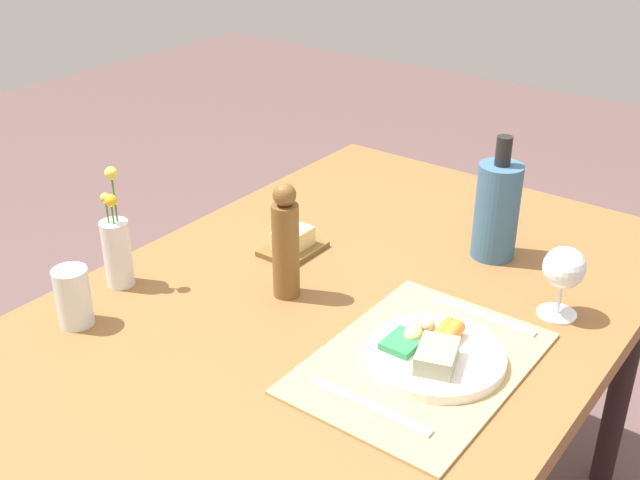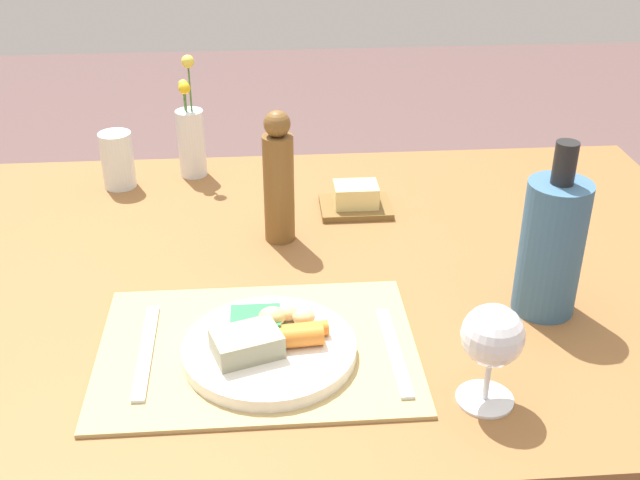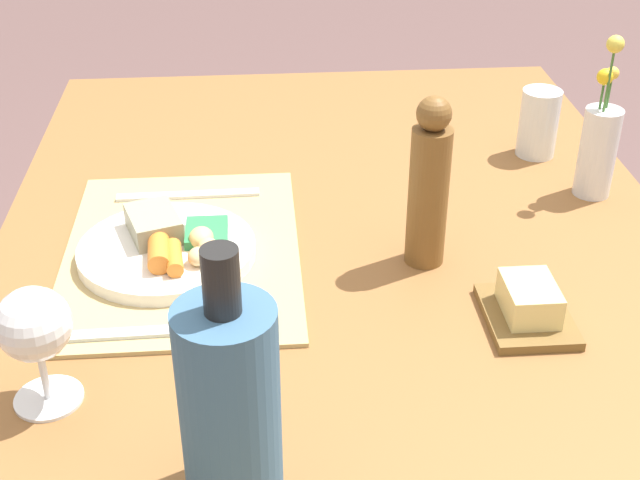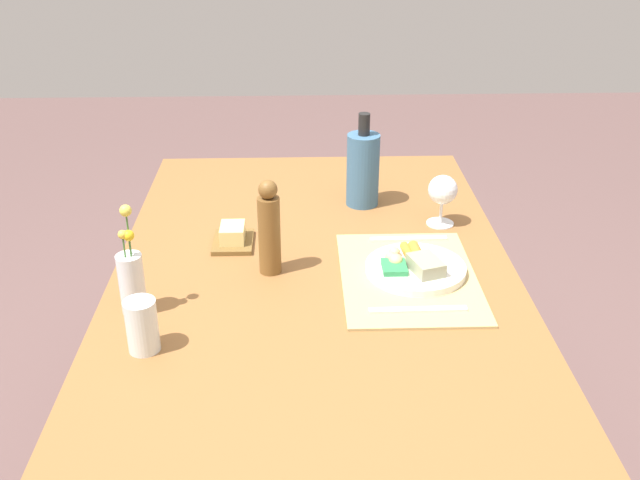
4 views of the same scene
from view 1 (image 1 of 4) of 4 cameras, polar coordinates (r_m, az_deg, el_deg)
The scene contains 11 objects.
dining_table at distance 1.51m, azimuth 1.28°, elevation -6.99°, with size 1.47×0.95×0.72m.
placemat at distance 1.33m, azimuth 7.36°, elevation -8.90°, with size 0.43×0.31×0.01m, color tan.
dinner_plate at distance 1.32m, azimuth 8.36°, elevation -8.18°, with size 0.23×0.23×0.05m.
fork at distance 1.22m, azimuth 3.71°, elevation -12.09°, with size 0.02×0.21×0.01m, color silver.
knife at distance 1.45m, azimuth 11.94°, elevation -5.52°, with size 0.02×0.20×0.01m, color silver.
pepper_mill at distance 1.45m, azimuth -2.54°, elevation -0.22°, with size 0.05×0.05×0.23m.
butter_dish at distance 1.65m, azimuth -2.01°, elevation -0.22°, with size 0.13×0.10×0.05m.
wine_glass at distance 1.46m, azimuth 17.45°, elevation -2.10°, with size 0.08×0.08×0.14m.
flower_vase at distance 1.55m, azimuth -14.67°, elevation -0.61°, with size 0.05×0.05×0.25m.
water_tumbler at distance 1.46m, azimuth -17.60°, elevation -4.24°, with size 0.06×0.06×0.11m.
cooler_bottle at distance 1.64m, azimuth 12.84°, elevation 2.20°, with size 0.09×0.09×0.26m.
Camera 1 is at (-1.02, -0.72, 1.50)m, focal length 43.65 mm.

